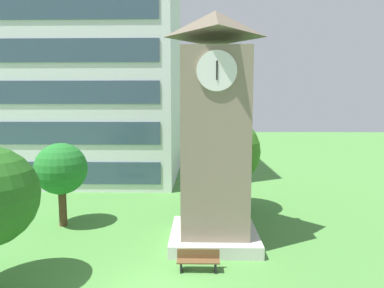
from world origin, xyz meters
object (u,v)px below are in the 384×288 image
object	(u,v)px
park_bench	(198,260)
tree_near_tower	(61,169)
clock_tower	(215,142)
tree_by_building	(224,151)

from	to	relation	value
park_bench	tree_near_tower	xyz separation A→B (m)	(-7.88, 5.26, 2.87)
tree_near_tower	clock_tower	bearing A→B (deg)	-13.87
park_bench	tree_by_building	bearing A→B (deg)	78.63
park_bench	tree_by_building	xyz separation A→B (m)	(1.66, 8.26, 3.55)
tree_near_tower	tree_by_building	bearing A→B (deg)	17.46
clock_tower	tree_near_tower	xyz separation A→B (m)	(-8.67, 2.14, -1.83)
clock_tower	tree_by_building	size ratio (longest dim) A/B	1.80
park_bench	tree_by_building	distance (m)	9.14
park_bench	tree_near_tower	bearing A→B (deg)	146.28
clock_tower	tree_near_tower	bearing A→B (deg)	166.13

